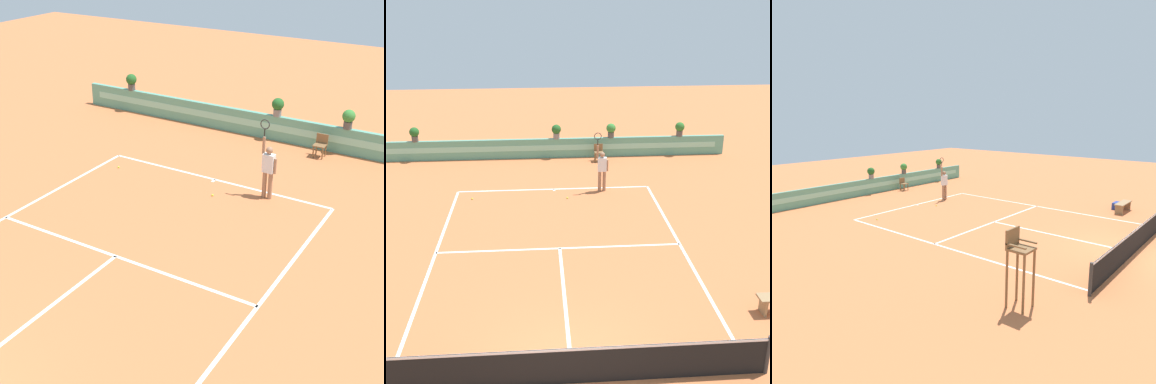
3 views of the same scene
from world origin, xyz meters
TOP-DOWN VIEW (x-y plane):
  - ground_plane at (0.00, 6.00)m, footprint 60.00×60.00m
  - court_lines at (0.00, 6.72)m, footprint 8.32×11.94m
  - net at (0.00, 0.00)m, footprint 8.92×0.10m
  - back_wall_barrier at (0.00, 16.39)m, footprint 18.00×0.21m
  - ball_kid_chair at (2.38, 15.66)m, footprint 0.44×0.44m
  - tennis_player at (2.04, 11.55)m, footprint 0.62×0.23m
  - tennis_ball_near_baseline at (0.51, 10.77)m, footprint 0.07×0.07m
  - tennis_ball_mid_court at (-3.42, 10.98)m, footprint 0.07×0.07m
  - potted_plant_far_right at (6.65, 16.39)m, footprint 0.48×0.48m
  - potted_plant_right at (3.09, 16.39)m, footprint 0.48×0.48m
  - potted_plant_centre at (0.30, 16.39)m, footprint 0.48×0.48m
  - potted_plant_far_left at (-6.74, 16.39)m, footprint 0.48×0.48m

SIDE VIEW (x-z plane):
  - ground_plane at x=0.00m, z-range 0.00..0.00m
  - court_lines at x=0.00m, z-range 0.00..0.01m
  - tennis_ball_near_baseline at x=0.51m, z-range 0.00..0.07m
  - tennis_ball_mid_court at x=-3.42m, z-range 0.00..0.07m
  - ball_kid_chair at x=2.38m, z-range 0.05..0.90m
  - back_wall_barrier at x=0.00m, z-range 0.00..1.00m
  - net at x=0.00m, z-range 0.01..1.01m
  - tennis_player at x=2.04m, z-range -0.24..2.34m
  - potted_plant_far_right at x=6.65m, z-range 1.05..1.78m
  - potted_plant_right at x=3.09m, z-range 1.05..1.78m
  - potted_plant_centre at x=0.30m, z-range 1.05..1.78m
  - potted_plant_far_left at x=-6.74m, z-range 1.05..1.78m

